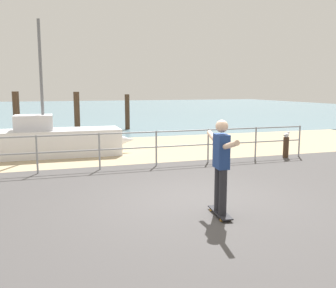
% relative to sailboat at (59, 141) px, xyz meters
% --- Properties ---
extents(ground_plane, '(24.00, 10.00, 0.04)m').
position_rel_sailboat_xyz_m(ground_plane, '(2.45, -7.27, -0.52)').
color(ground_plane, '#474444').
rests_on(ground_plane, ground).
extents(beach_strip, '(24.00, 6.00, 0.04)m').
position_rel_sailboat_xyz_m(beach_strip, '(2.45, 0.73, -0.52)').
color(beach_strip, tan).
rests_on(beach_strip, ground).
extents(sea_surface, '(72.00, 50.00, 0.04)m').
position_rel_sailboat_xyz_m(sea_surface, '(2.45, 28.73, -0.52)').
color(sea_surface, slate).
rests_on(sea_surface, ground).
extents(railing_fence, '(13.19, 0.05, 1.05)m').
position_rel_sailboat_xyz_m(railing_fence, '(1.00, -2.67, 0.18)').
color(railing_fence, gray).
rests_on(railing_fence, ground).
extents(sailboat, '(4.97, 1.48, 4.45)m').
position_rel_sailboat_xyz_m(sailboat, '(0.00, 0.00, 0.00)').
color(sailboat, silver).
rests_on(sailboat, ground).
extents(skateboard, '(0.29, 0.82, 0.08)m').
position_rel_sailboat_xyz_m(skateboard, '(2.52, -7.17, -0.45)').
color(skateboard, black).
rests_on(skateboard, ground).
extents(skateboarder, '(0.25, 1.45, 1.65)m').
position_rel_sailboat_xyz_m(skateboarder, '(2.52, -7.17, 0.50)').
color(skateboarder, '#26262B').
rests_on(skateboarder, skateboard).
extents(bollard_short, '(0.18, 0.18, 0.69)m').
position_rel_sailboat_xyz_m(bollard_short, '(7.04, -2.71, -0.17)').
color(bollard_short, '#422D1E').
rests_on(bollard_short, ground).
extents(seagull, '(0.41, 0.34, 0.18)m').
position_rel_sailboat_xyz_m(seagull, '(7.05, -2.70, 0.25)').
color(seagull, white).
rests_on(seagull, bollard_short).
extents(groyne_post_1, '(0.31, 0.31, 2.11)m').
position_rel_sailboat_xyz_m(groyne_post_1, '(-1.70, 6.28, 0.54)').
color(groyne_post_1, '#422D1E').
rests_on(groyne_post_1, ground).
extents(groyne_post_2, '(0.28, 0.28, 2.08)m').
position_rel_sailboat_xyz_m(groyne_post_2, '(1.09, 5.94, 0.52)').
color(groyne_post_2, '#422D1E').
rests_on(groyne_post_2, ground).
extents(groyne_post_3, '(0.26, 0.26, 1.93)m').
position_rel_sailboat_xyz_m(groyne_post_3, '(3.88, 7.27, 0.45)').
color(groyne_post_3, '#422D1E').
rests_on(groyne_post_3, ground).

